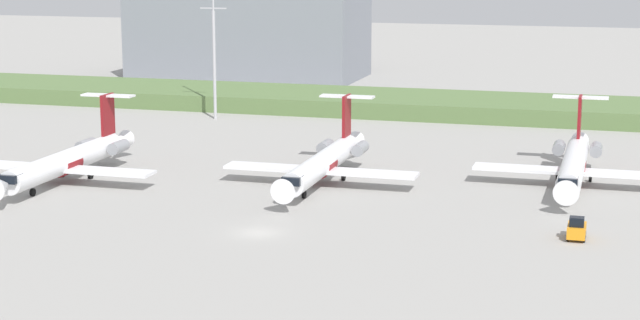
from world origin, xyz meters
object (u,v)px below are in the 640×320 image
(regional_jet_third, at_px, (324,162))
(antenna_mast, at_px, (214,49))
(regional_jet_second, at_px, (68,160))
(regional_jet_fourth, at_px, (574,163))
(baggage_tug, at_px, (577,229))

(regional_jet_third, distance_m, antenna_mast, 50.67)
(regional_jet_second, xyz_separation_m, regional_jet_third, (29.31, 7.43, 0.00))
(regional_jet_fourth, distance_m, antenna_mast, 66.97)
(regional_jet_second, relative_size, antenna_mast, 1.15)
(regional_jet_fourth, relative_size, antenna_mast, 1.15)
(regional_jet_third, bearing_deg, regional_jet_fourth, 14.76)
(antenna_mast, bearing_deg, regional_jet_third, -53.68)
(regional_jet_second, distance_m, regional_jet_third, 30.23)
(regional_jet_third, xyz_separation_m, antenna_mast, (-29.57, 40.22, 8.63))
(regional_jet_second, xyz_separation_m, antenna_mast, (-0.27, 47.65, 8.63))
(antenna_mast, relative_size, baggage_tug, 8.45)
(regional_jet_fourth, height_order, antenna_mast, antenna_mast)
(regional_jet_third, height_order, antenna_mast, antenna_mast)
(regional_jet_fourth, bearing_deg, regional_jet_third, -165.24)
(regional_jet_fourth, relative_size, baggage_tug, 9.69)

